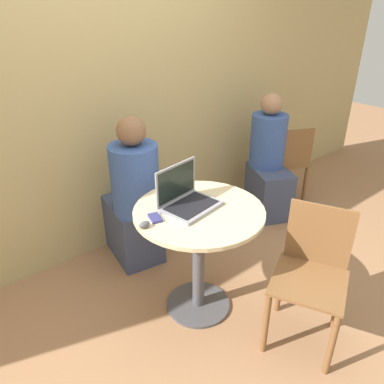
{
  "coord_description": "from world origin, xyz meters",
  "views": [
    {
      "loc": [
        -1.23,
        -1.45,
        1.86
      ],
      "look_at": [
        -0.01,
        0.05,
        0.85
      ],
      "focal_mm": 35.0,
      "sensor_mm": 36.0,
      "label": 1
    }
  ],
  "objects": [
    {
      "name": "round_table",
      "position": [
        0.0,
        0.0,
        0.56
      ],
      "size": [
        0.78,
        0.78,
        0.75
      ],
      "color": "#4C4C51",
      "rests_on": "ground_plane"
    },
    {
      "name": "laptop",
      "position": [
        -0.03,
        0.08,
        0.8
      ],
      "size": [
        0.37,
        0.3,
        0.25
      ],
      "color": "gray",
      "rests_on": "round_table"
    },
    {
      "name": "computer_mouse",
      "position": [
        -0.35,
        0.04,
        0.77
      ],
      "size": [
        0.06,
        0.04,
        0.04
      ],
      "color": "#4C4C51",
      "rests_on": "round_table"
    },
    {
      "name": "person_background",
      "position": [
        1.33,
        0.58,
        0.47
      ],
      "size": [
        0.47,
        0.54,
        1.13
      ],
      "color": "#3D4766",
      "rests_on": "ground_plane"
    },
    {
      "name": "back_wall",
      "position": [
        0.0,
        1.05,
        1.3
      ],
      "size": [
        7.0,
        0.05,
        2.6
      ],
      "color": "tan",
      "rests_on": "ground_plane"
    },
    {
      "name": "chair_background",
      "position": [
        1.58,
        0.58,
        0.43
      ],
      "size": [
        0.53,
        0.53,
        0.81
      ],
      "color": "brown",
      "rests_on": "ground_plane"
    },
    {
      "name": "person_seated",
      "position": [
        -0.03,
        0.71,
        0.49
      ],
      "size": [
        0.39,
        0.55,
        1.17
      ],
      "color": "#3D4766",
      "rests_on": "ground_plane"
    },
    {
      "name": "chair_empty",
      "position": [
        0.36,
        -0.58,
        0.44
      ],
      "size": [
        0.54,
        0.54,
        0.84
      ],
      "color": "brown",
      "rests_on": "ground_plane"
    },
    {
      "name": "cell_phone",
      "position": [
        -0.26,
        0.07,
        0.76
      ],
      "size": [
        0.08,
        0.11,
        0.02
      ],
      "color": "navy",
      "rests_on": "round_table"
    },
    {
      "name": "ground_plane",
      "position": [
        0.0,
        0.0,
        0.0
      ],
      "size": [
        12.0,
        12.0,
        0.0
      ],
      "primitive_type": "plane",
      "color": "#9E704C"
    }
  ]
}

